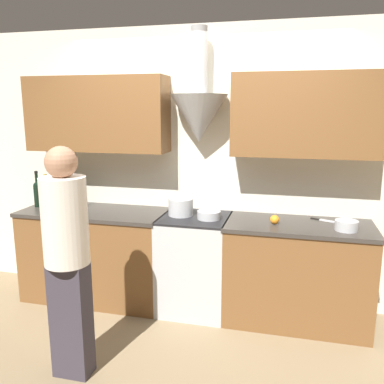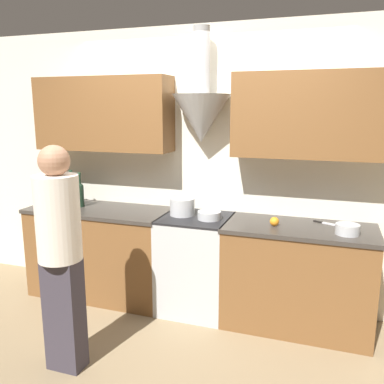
{
  "view_description": "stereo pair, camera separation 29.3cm",
  "coord_description": "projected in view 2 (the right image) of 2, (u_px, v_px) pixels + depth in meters",
  "views": [
    {
      "loc": [
        0.83,
        -3.1,
        1.86
      ],
      "look_at": [
        0.0,
        0.25,
        1.14
      ],
      "focal_mm": 38.0,
      "sensor_mm": 36.0,
      "label": 1
    },
    {
      "loc": [
        1.12,
        -3.02,
        1.86
      ],
      "look_at": [
        0.0,
        0.25,
        1.14
      ],
      "focal_mm": 38.0,
      "sensor_mm": 36.0,
      "label": 2
    }
  ],
  "objects": [
    {
      "name": "wine_bottle_3",
      "position": [
        72.0,
        192.0,
        4.05
      ],
      "size": [
        0.08,
        0.08,
        0.36
      ],
      "color": "black",
      "rests_on": "counter_left"
    },
    {
      "name": "counter_right",
      "position": [
        297.0,
        276.0,
        3.47
      ],
      "size": [
        1.24,
        0.62,
        0.89
      ],
      "color": "brown",
      "rests_on": "ground_plane"
    },
    {
      "name": "counter_left",
      "position": [
        101.0,
        251.0,
        4.07
      ],
      "size": [
        1.4,
        0.62,
        0.89
      ],
      "color": "brown",
      "rests_on": "ground_plane"
    },
    {
      "name": "person_foreground_left",
      "position": [
        60.0,
        249.0,
        2.8
      ],
      "size": [
        0.3,
        0.3,
        1.62
      ],
      "color": "#38333D",
      "rests_on": "ground_plane"
    },
    {
      "name": "mixing_bowl",
      "position": [
        209.0,
        215.0,
        3.59
      ],
      "size": [
        0.21,
        0.21,
        0.07
      ],
      "color": "#B7BABC",
      "rests_on": "stove_range"
    },
    {
      "name": "wine_bottle_1",
      "position": [
        55.0,
        191.0,
        4.12
      ],
      "size": [
        0.07,
        0.07,
        0.33
      ],
      "color": "black",
      "rests_on": "counter_left"
    },
    {
      "name": "stock_pot",
      "position": [
        182.0,
        207.0,
        3.72
      ],
      "size": [
        0.23,
        0.23,
        0.16
      ],
      "color": "#B7BABC",
      "rests_on": "stove_range"
    },
    {
      "name": "orange_fruit",
      "position": [
        274.0,
        221.0,
        3.38
      ],
      "size": [
        0.08,
        0.08,
        0.08
      ],
      "color": "orange",
      "rests_on": "counter_right"
    },
    {
      "name": "wine_bottle_4",
      "position": [
        80.0,
        193.0,
        4.02
      ],
      "size": [
        0.07,
        0.07,
        0.35
      ],
      "color": "black",
      "rests_on": "counter_left"
    },
    {
      "name": "saucepan",
      "position": [
        347.0,
        229.0,
        3.16
      ],
      "size": [
        0.18,
        0.18,
        0.08
      ],
      "color": "#B7BABC",
      "rests_on": "counter_right"
    },
    {
      "name": "wine_bottle_2",
      "position": [
        64.0,
        192.0,
        4.09
      ],
      "size": [
        0.08,
        0.08,
        0.35
      ],
      "color": "black",
      "rests_on": "counter_left"
    },
    {
      "name": "wine_bottle_0",
      "position": [
        47.0,
        190.0,
        4.15
      ],
      "size": [
        0.07,
        0.07,
        0.36
      ],
      "color": "black",
      "rests_on": "counter_left"
    },
    {
      "name": "stove_range",
      "position": [
        196.0,
        263.0,
        3.76
      ],
      "size": [
        0.61,
        0.6,
        0.89
      ],
      "color": "#B7BABC",
      "rests_on": "ground_plane"
    },
    {
      "name": "chefs_knife",
      "position": [
        326.0,
        223.0,
        3.45
      ],
      "size": [
        0.21,
        0.11,
        0.01
      ],
      "rotation": [
        0.0,
        0.0,
        -0.4
      ],
      "color": "silver",
      "rests_on": "counter_right"
    },
    {
      "name": "wall_back",
      "position": [
        202.0,
        150.0,
        3.81
      ],
      "size": [
        8.4,
        0.52,
        2.6
      ],
      "color": "silver",
      "rests_on": "ground_plane"
    },
    {
      "name": "ground_plane",
      "position": [
        183.0,
        326.0,
        3.53
      ],
      "size": [
        12.0,
        12.0,
        0.0
      ],
      "primitive_type": "plane",
      "color": "#847051"
    }
  ]
}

